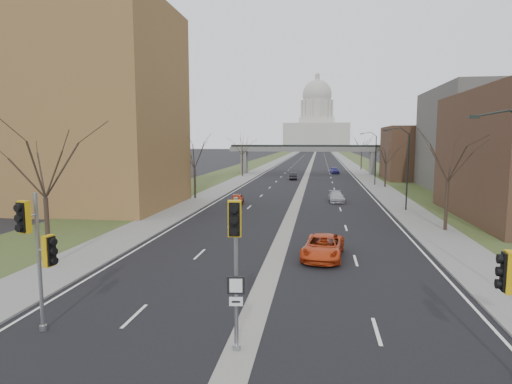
% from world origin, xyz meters
% --- Properties ---
extents(ground, '(700.00, 700.00, 0.00)m').
position_xyz_m(ground, '(0.00, 0.00, 0.00)').
color(ground, black).
rests_on(ground, ground).
extents(road_surface, '(20.00, 600.00, 0.01)m').
position_xyz_m(road_surface, '(0.00, 150.00, 0.01)').
color(road_surface, black).
rests_on(road_surface, ground).
extents(median_strip, '(1.20, 600.00, 0.02)m').
position_xyz_m(median_strip, '(0.00, 150.00, 0.00)').
color(median_strip, gray).
rests_on(median_strip, ground).
extents(sidewalk_right, '(4.00, 600.00, 0.12)m').
position_xyz_m(sidewalk_right, '(12.00, 150.00, 0.06)').
color(sidewalk_right, gray).
rests_on(sidewalk_right, ground).
extents(sidewalk_left, '(4.00, 600.00, 0.12)m').
position_xyz_m(sidewalk_left, '(-12.00, 150.00, 0.06)').
color(sidewalk_left, gray).
rests_on(sidewalk_left, ground).
extents(grass_verge_right, '(8.00, 600.00, 0.10)m').
position_xyz_m(grass_verge_right, '(18.00, 150.00, 0.05)').
color(grass_verge_right, '#2E3E1C').
rests_on(grass_verge_right, ground).
extents(grass_verge_left, '(8.00, 600.00, 0.10)m').
position_xyz_m(grass_verge_left, '(-18.00, 150.00, 0.05)').
color(grass_verge_left, '#2E3E1C').
rests_on(grass_verge_left, ground).
extents(apartment_building, '(25.00, 16.00, 22.00)m').
position_xyz_m(apartment_building, '(-26.00, 30.00, 11.00)').
color(apartment_building, brown).
rests_on(apartment_building, ground).
extents(commercial_block_mid, '(18.00, 22.00, 15.00)m').
position_xyz_m(commercial_block_mid, '(28.00, 52.00, 7.50)').
color(commercial_block_mid, '#54534D').
rests_on(commercial_block_mid, ground).
extents(commercial_block_far, '(14.00, 14.00, 10.00)m').
position_xyz_m(commercial_block_far, '(22.00, 70.00, 5.00)').
color(commercial_block_far, '#523926').
rests_on(commercial_block_far, ground).
extents(pedestrian_bridge, '(34.00, 3.00, 6.45)m').
position_xyz_m(pedestrian_bridge, '(0.00, 80.00, 4.84)').
color(pedestrian_bridge, slate).
rests_on(pedestrian_bridge, ground).
extents(capitol, '(48.00, 42.00, 55.75)m').
position_xyz_m(capitol, '(0.00, 320.00, 18.60)').
color(capitol, beige).
rests_on(capitol, ground).
extents(streetlight_near, '(2.61, 0.20, 8.70)m').
position_xyz_m(streetlight_near, '(10.99, 6.00, 6.95)').
color(streetlight_near, black).
rests_on(streetlight_near, sidewalk_right).
extents(streetlight_mid, '(2.61, 0.20, 8.70)m').
position_xyz_m(streetlight_mid, '(10.99, 32.00, 6.95)').
color(streetlight_mid, black).
rests_on(streetlight_mid, sidewalk_right).
extents(streetlight_far, '(2.61, 0.20, 8.70)m').
position_xyz_m(streetlight_far, '(10.99, 58.00, 6.95)').
color(streetlight_far, black).
rests_on(streetlight_far, sidewalk_right).
extents(tree_left_a, '(7.20, 7.20, 9.40)m').
position_xyz_m(tree_left_a, '(-13.00, 8.00, 6.64)').
color(tree_left_a, '#382B21').
rests_on(tree_left_a, sidewalk_left).
extents(tree_left_b, '(6.75, 6.75, 8.81)m').
position_xyz_m(tree_left_b, '(-13.00, 38.00, 6.23)').
color(tree_left_b, '#382B21').
rests_on(tree_left_b, sidewalk_left).
extents(tree_left_c, '(7.65, 7.65, 9.99)m').
position_xyz_m(tree_left_c, '(-13.00, 72.00, 7.04)').
color(tree_left_c, '#382B21').
rests_on(tree_left_c, sidewalk_left).
extents(tree_right_a, '(7.20, 7.20, 9.40)m').
position_xyz_m(tree_right_a, '(13.00, 22.00, 6.64)').
color(tree_right_a, '#382B21').
rests_on(tree_right_a, sidewalk_right).
extents(tree_right_b, '(6.30, 6.30, 8.22)m').
position_xyz_m(tree_right_b, '(13.00, 55.00, 5.82)').
color(tree_right_b, '#382B21').
rests_on(tree_right_b, sidewalk_right).
extents(tree_right_c, '(7.65, 7.65, 9.99)m').
position_xyz_m(tree_right_c, '(13.00, 95.00, 7.04)').
color(tree_right_c, '#382B21').
rests_on(tree_right_c, sidewalk_right).
extents(signal_pole_left, '(1.14, 0.91, 5.47)m').
position_xyz_m(signal_pole_left, '(-7.84, -0.03, 3.58)').
color(signal_pole_left, gray).
rests_on(signal_pole_left, ground).
extents(signal_pole_median, '(0.64, 0.91, 5.50)m').
position_xyz_m(signal_pole_median, '(-0.11, -0.55, 3.83)').
color(signal_pole_median, gray).
rests_on(signal_pole_median, ground).
extents(car_left_near, '(1.89, 3.76, 1.23)m').
position_xyz_m(car_left_near, '(-6.86, 34.71, 0.61)').
color(car_left_near, '#AE3213').
rests_on(car_left_near, ground).
extents(car_left_far, '(1.64, 4.08, 1.32)m').
position_xyz_m(car_left_far, '(-2.23, 66.81, 0.66)').
color(car_left_far, black).
rests_on(car_left_far, ground).
extents(car_right_near, '(2.95, 5.44, 1.45)m').
position_xyz_m(car_right_near, '(2.99, 12.37, 0.72)').
color(car_right_near, '#C73D15').
rests_on(car_right_near, ground).
extents(car_right_mid, '(1.99, 4.38, 1.24)m').
position_xyz_m(car_right_mid, '(4.77, 37.81, 0.62)').
color(car_right_mid, '#ABAAB2').
rests_on(car_right_mid, ground).
extents(car_right_far, '(2.16, 4.47, 1.47)m').
position_xyz_m(car_right_far, '(6.07, 82.86, 0.74)').
color(car_right_far, navy).
rests_on(car_right_far, ground).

